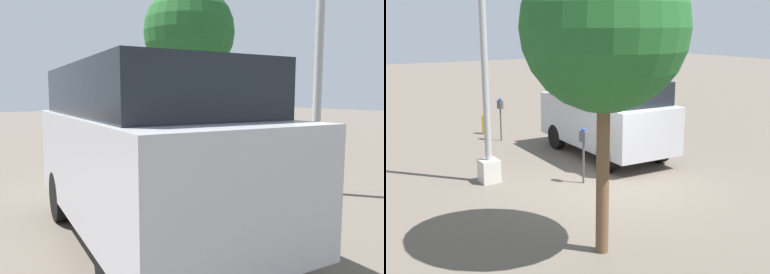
% 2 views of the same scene
% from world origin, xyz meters
% --- Properties ---
extents(ground_plane, '(80.00, 80.00, 0.00)m').
position_xyz_m(ground_plane, '(0.00, 0.00, 0.00)').
color(ground_plane, '#60564C').
extents(parking_meter_near, '(0.22, 0.15, 1.35)m').
position_xyz_m(parking_meter_near, '(0.63, 0.46, 1.00)').
color(parking_meter_near, '#4C4C4C').
rests_on(parking_meter_near, ground).
extents(lamp_post, '(0.44, 0.44, 6.65)m').
position_xyz_m(lamp_post, '(1.91, 2.33, 2.22)').
color(lamp_post, beige).
rests_on(lamp_post, ground).
extents(parked_van, '(4.50, 2.09, 2.26)m').
position_xyz_m(parked_van, '(2.42, -1.44, 1.23)').
color(parked_van, '#B2B2B7').
rests_on(parked_van, ground).
extents(street_tree, '(2.59, 2.59, 4.95)m').
position_xyz_m(street_tree, '(-2.52, 2.12, 3.64)').
color(street_tree, brown).
rests_on(street_tree, ground).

